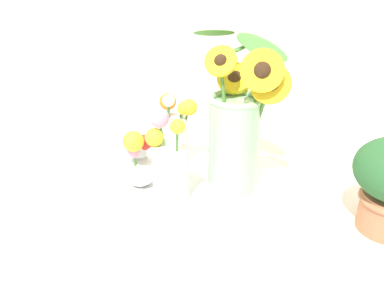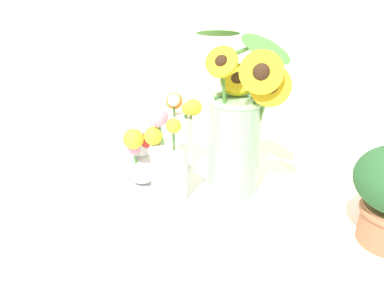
# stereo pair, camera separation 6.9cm
# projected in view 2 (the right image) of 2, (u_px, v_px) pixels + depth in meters

# --- Properties ---
(ground_plane) EXTENTS (6.00, 6.00, 0.00)m
(ground_plane) POSITION_uv_depth(u_px,v_px,m) (196.00, 208.00, 0.77)
(ground_plane) COLOR silver
(serving_tray) EXTENTS (0.49, 0.49, 0.02)m
(serving_tray) POSITION_uv_depth(u_px,v_px,m) (192.00, 192.00, 0.81)
(serving_tray) COLOR white
(serving_tray) RESTS_ON ground_plane
(mason_jar_sunflowers) EXTENTS (0.22, 0.17, 0.33)m
(mason_jar_sunflowers) POSITION_uv_depth(u_px,v_px,m) (237.00, 131.00, 0.76)
(mason_jar_sunflowers) COLOR #99CC9E
(mason_jar_sunflowers) RESTS_ON serving_tray
(vase_small_center) EXTENTS (0.09, 0.08, 0.19)m
(vase_small_center) POSITION_uv_depth(u_px,v_px,m) (167.00, 165.00, 0.74)
(vase_small_center) COLOR white
(vase_small_center) RESTS_ON serving_tray
(vase_bulb_right) EXTENTS (0.07, 0.10, 0.14)m
(vase_bulb_right) POSITION_uv_depth(u_px,v_px,m) (141.00, 160.00, 0.80)
(vase_bulb_right) COLOR white
(vase_bulb_right) RESTS_ON serving_tray
(vase_small_back) EXTENTS (0.10, 0.09, 0.18)m
(vase_small_back) POSITION_uv_depth(u_px,v_px,m) (180.00, 132.00, 0.87)
(vase_small_back) COLOR white
(vase_small_back) RESTS_ON serving_tray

